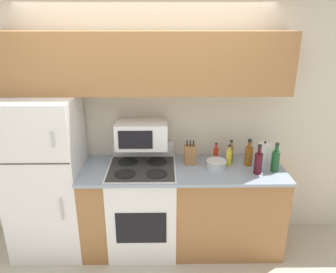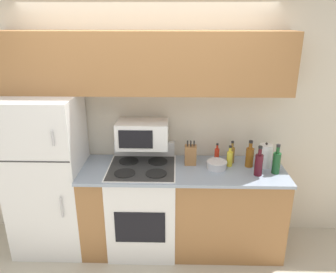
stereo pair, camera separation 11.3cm
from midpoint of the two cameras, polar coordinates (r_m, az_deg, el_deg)
ground_plane at (r=3.58m, az=-4.56°, el=-21.33°), size 12.00×12.00×0.00m
wall_back at (r=3.53m, az=-4.46°, el=2.04°), size 8.00×0.05×2.55m
lower_cabinets at (r=3.55m, az=1.54°, el=-12.24°), size 2.05×0.68×0.93m
refrigerator at (r=3.59m, az=-21.30°, el=-6.71°), size 0.73×0.65×1.67m
upper_cabinets at (r=3.19m, az=-5.02°, el=12.66°), size 2.78×0.35×0.58m
stove at (r=3.54m, az=-5.31°, el=-12.08°), size 0.68×0.66×1.10m
microwave at (r=3.35m, az=-5.57°, el=0.35°), size 0.52×0.31×0.27m
knife_block at (r=3.38m, az=2.89°, el=-3.16°), size 0.12×0.10×0.26m
bowl at (r=3.34m, az=7.48°, el=-4.74°), size 0.21×0.21×0.08m
bottle_whiskey at (r=3.43m, az=12.94°, el=-3.19°), size 0.08×0.08×0.28m
bottle_hot_sauce at (r=3.48m, az=7.41°, el=-2.99°), size 0.05×0.05×0.20m
bottle_vinegar at (r=3.48m, az=9.95°, el=-2.91°), size 0.06×0.06×0.24m
bottle_wine_green at (r=3.36m, az=17.29°, el=-3.98°), size 0.08×0.08×0.30m
bottle_wine_red at (r=3.26m, az=14.49°, el=-4.40°), size 0.08×0.08×0.30m
bottle_cooking_spray at (r=3.40m, az=9.62°, el=-3.57°), size 0.06×0.06×0.22m
kettle at (r=3.46m, az=15.47°, el=-3.00°), size 0.13×0.13×0.26m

